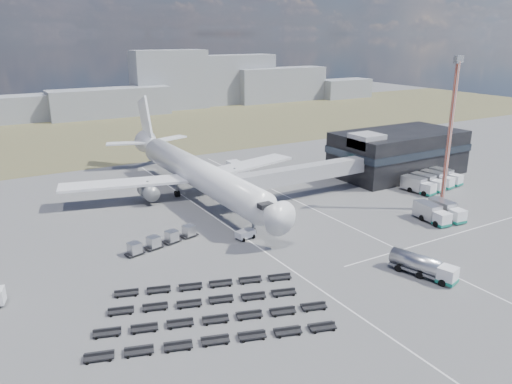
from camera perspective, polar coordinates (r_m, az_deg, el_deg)
ground at (r=75.42m, az=3.16°, el=-7.07°), size 420.00×420.00×0.00m
grass_strip at (r=173.99m, az=-17.49°, el=6.38°), size 420.00×90.00×0.01m
lane_markings at (r=82.97m, az=7.65°, el=-4.83°), size 47.12×110.00×0.01m
terminal at (r=120.97m, az=15.88°, el=4.42°), size 30.40×16.40×11.00m
jet_bridge at (r=98.01m, az=4.33°, el=1.93°), size 30.30×3.80×7.05m
airliner at (r=100.53m, az=-7.08°, el=2.39°), size 51.59×64.53×17.62m
skyline at (r=212.18m, az=-20.93°, el=10.27°), size 313.05×23.63×25.04m
fuel_tanker at (r=71.92m, az=18.54°, el=-8.01°), size 4.76×9.39×2.95m
pushback_tug at (r=80.39m, az=-1.23°, el=-4.89°), size 3.34×2.28×1.40m
catering_truck at (r=114.44m, az=-2.11°, el=2.49°), size 3.03×7.02×3.19m
service_trucks_near at (r=93.60m, az=20.22°, el=-2.14°), size 6.61×7.68×2.89m
service_trucks_far at (r=112.94m, az=19.50°, el=1.23°), size 13.93×9.05×2.89m
uld_row at (r=79.00m, az=-10.60°, el=-5.34°), size 12.78×4.64×1.77m
baggage_dollies at (r=60.63m, az=-5.52°, el=-13.34°), size 28.98×21.25×0.72m
floodlight_mast at (r=96.37m, az=21.25°, el=5.99°), size 2.67×2.16×27.98m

